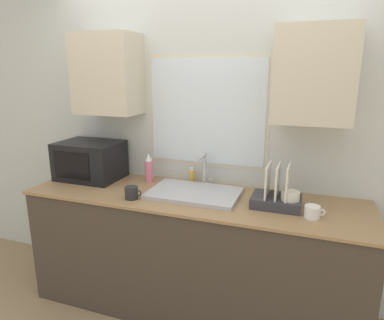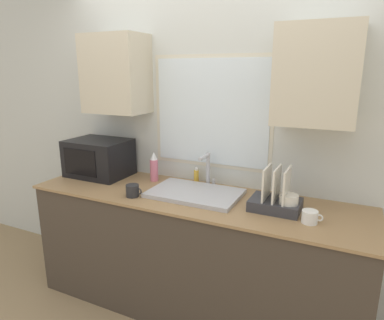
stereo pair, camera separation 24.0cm
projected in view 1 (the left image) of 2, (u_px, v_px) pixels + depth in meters
name	position (u px, v px, depth m)	size (l,w,h in m)	color
countertop	(192.00, 253.00, 2.63)	(2.49, 0.71, 0.93)	#42382D
wall_back	(206.00, 127.00, 2.70)	(6.00, 0.38, 2.60)	silver
sink_basin	(194.00, 193.00, 2.52)	(0.66, 0.43, 0.03)	#B2B2B7
faucet	(204.00, 167.00, 2.68)	(0.08, 0.18, 0.27)	#B7B7BC
microwave	(90.00, 160.00, 2.88)	(0.51, 0.39, 0.31)	black
dish_rack	(278.00, 196.00, 2.29)	(0.32, 0.24, 0.29)	#333338
spray_bottle	(149.00, 168.00, 2.79)	(0.07, 0.07, 0.24)	#D8728C
soap_bottle	(192.00, 176.00, 2.79)	(0.04, 0.04, 0.13)	gold
mug_near_sink	(132.00, 193.00, 2.44)	(0.13, 0.10, 0.09)	#262628
mug_by_rack	(312.00, 212.00, 2.12)	(0.13, 0.10, 0.08)	white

